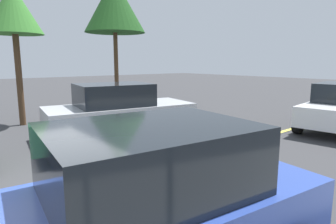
# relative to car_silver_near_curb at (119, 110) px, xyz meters

# --- Properties ---
(ground_plane) EXTENTS (80.00, 80.00, 0.00)m
(ground_plane) POSITION_rel_car_silver_near_curb_xyz_m (-3.46, -2.98, -0.83)
(ground_plane) COLOR #38383A
(lane_marking_centre) EXTENTS (28.00, 0.16, 0.01)m
(lane_marking_centre) POSITION_rel_car_silver_near_curb_xyz_m (-0.46, -2.98, -0.82)
(lane_marking_centre) COLOR #E0D14C
(car_silver_near_curb) EXTENTS (4.73, 2.62, 1.66)m
(car_silver_near_curb) POSITION_rel_car_silver_near_curb_xyz_m (0.00, 0.00, 0.00)
(car_silver_near_curb) COLOR #B7BABF
(car_silver_near_curb) RESTS_ON ground_plane
(car_blue_mid_road) EXTENTS (4.37, 2.37, 1.70)m
(car_blue_mid_road) POSITION_rel_car_silver_near_curb_xyz_m (-3.00, -5.56, 0.01)
(car_blue_mid_road) COLOR #2D479E
(car_blue_mid_road) RESTS_ON ground_plane
(tree_left_verge) EXTENTS (1.93, 1.93, 4.99)m
(tree_left_verge) POSITION_rel_car_silver_near_curb_xyz_m (-1.94, 3.73, 3.24)
(tree_left_verge) COLOR #513823
(tree_left_verge) RESTS_ON ground_plane
(tree_centre_verge) EXTENTS (2.84, 2.84, 6.20)m
(tree_centre_verge) POSITION_rel_car_silver_near_curb_xyz_m (2.62, 4.74, 4.08)
(tree_centre_verge) COLOR #513823
(tree_centre_verge) RESTS_ON ground_plane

